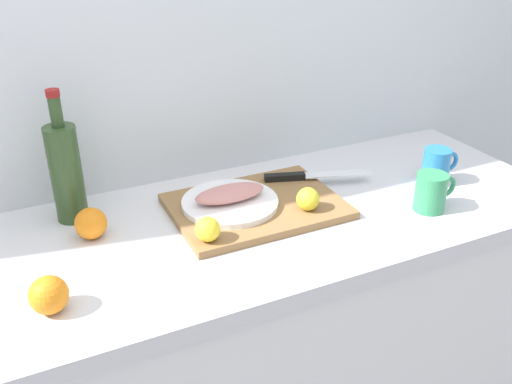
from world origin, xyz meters
The scene contains 13 objects.
back_wall centered at (0.00, 0.33, 1.25)m, with size 3.20×0.05×2.50m, color silver.
kitchen_counter centered at (0.00, 0.00, 0.45)m, with size 2.00×0.60×0.90m.
cutting_board centered at (0.21, 0.04, 0.91)m, with size 0.42×0.30×0.02m, color olive.
white_plate centered at (0.14, 0.06, 0.93)m, with size 0.24×0.24×0.01m, color white.
fish_fillet centered at (0.14, 0.06, 0.95)m, with size 0.18×0.08×0.04m, color tan.
chef_knife centered at (0.38, 0.11, 0.93)m, with size 0.29×0.11×0.02m.
lemon_0 centered at (0.31, -0.04, 0.95)m, with size 0.06×0.06×0.06m, color yellow.
lemon_1 centered at (0.04, -0.07, 0.95)m, with size 0.06×0.06×0.06m, color yellow.
wine_bottle centered at (-0.21, 0.20, 1.03)m, with size 0.07×0.07×0.32m.
coffee_mug_0 centered at (0.72, -0.03, 0.95)m, with size 0.11×0.07×0.10m.
coffee_mug_2 centered at (0.60, -0.14, 0.95)m, with size 0.12×0.08×0.10m.
orange_0 centered at (-0.31, -0.15, 0.94)m, with size 0.07×0.07×0.07m, color orange.
orange_3 centered at (-0.19, 0.09, 0.94)m, with size 0.07×0.07×0.07m, color orange.
Camera 1 is at (-0.32, -1.06, 1.58)m, focal length 39.01 mm.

